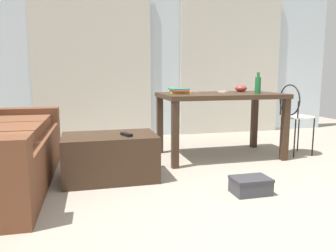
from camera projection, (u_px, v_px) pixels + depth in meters
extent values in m
plane|color=gray|center=(212.00, 169.00, 3.43)|extent=(7.89, 7.89, 0.00)
cube|color=silver|center=(164.00, 52.00, 5.18)|extent=(5.72, 0.10, 2.59)
cube|color=beige|center=(93.00, 65.00, 4.86)|extent=(1.71, 0.03, 2.19)
cube|color=beige|center=(231.00, 66.00, 5.40)|extent=(1.71, 0.03, 2.19)
cube|color=brown|center=(17.00, 116.00, 3.76)|extent=(0.90, 0.23, 0.17)
cube|color=brown|center=(15.00, 123.00, 3.42)|extent=(0.67, 0.54, 0.10)
cube|color=brown|center=(0.00, 132.00, 2.89)|extent=(0.67, 0.54, 0.10)
cube|color=#382619|center=(110.00, 157.00, 3.09)|extent=(0.85, 0.53, 0.42)
cube|color=#382619|center=(220.00, 95.00, 3.86)|extent=(1.38, 0.79, 0.05)
cube|color=#382619|center=(175.00, 135.00, 3.43)|extent=(0.07, 0.07, 0.70)
cube|color=#382619|center=(285.00, 130.00, 3.74)|extent=(0.07, 0.07, 0.70)
cube|color=#382619|center=(160.00, 125.00, 4.09)|extent=(0.07, 0.07, 0.70)
cube|color=#382619|center=(254.00, 121.00, 4.41)|extent=(0.07, 0.07, 0.70)
cylinder|color=silver|center=(298.00, 117.00, 4.00)|extent=(0.37, 0.37, 0.02)
cylinder|color=black|center=(313.00, 137.00, 3.95)|extent=(0.02, 0.02, 0.45)
cylinder|color=black|center=(298.00, 133.00, 4.20)|extent=(0.02, 0.02, 0.45)
cylinder|color=black|center=(295.00, 139.00, 3.87)|extent=(0.02, 0.02, 0.45)
cylinder|color=black|center=(281.00, 135.00, 4.12)|extent=(0.02, 0.02, 0.45)
torus|color=black|center=(290.00, 100.00, 3.93)|extent=(0.04, 0.37, 0.37)
cylinder|color=black|center=(298.00, 110.00, 3.79)|extent=(0.02, 0.02, 0.20)
cylinder|color=black|center=(281.00, 107.00, 4.09)|extent=(0.02, 0.02, 0.20)
cylinder|color=#195B2D|center=(258.00, 85.00, 3.72)|extent=(0.07, 0.07, 0.19)
cylinder|color=#195B2D|center=(258.00, 75.00, 3.70)|extent=(0.03, 0.03, 0.05)
ellipsoid|color=#9E3833|center=(241.00, 88.00, 4.15)|extent=(0.15, 0.15, 0.09)
cube|color=gold|center=(180.00, 92.00, 3.81)|extent=(0.26, 0.28, 0.03)
cube|color=red|center=(180.00, 91.00, 3.79)|extent=(0.22, 0.29, 0.01)
cube|color=#2D7F56|center=(179.00, 89.00, 3.80)|extent=(0.22, 0.28, 0.02)
cube|color=#B7B7B2|center=(223.00, 92.00, 3.97)|extent=(0.07, 0.15, 0.02)
cube|color=#9EA0A5|center=(198.00, 92.00, 4.00)|extent=(0.04, 0.07, 0.00)
torus|color=orange|center=(195.00, 92.00, 4.05)|extent=(0.03, 0.03, 0.00)
cube|color=#9EA0A5|center=(197.00, 92.00, 4.00)|extent=(0.01, 0.07, 0.00)
torus|color=orange|center=(195.00, 92.00, 4.05)|extent=(0.03, 0.03, 0.00)
cube|color=black|center=(127.00, 134.00, 3.00)|extent=(0.10, 0.15, 0.03)
cube|color=#38383D|center=(250.00, 187.00, 2.74)|extent=(0.30, 0.21, 0.11)
cube|color=#313135|center=(251.00, 179.00, 2.73)|extent=(0.31, 0.22, 0.02)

